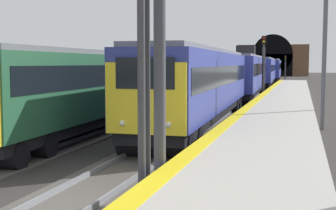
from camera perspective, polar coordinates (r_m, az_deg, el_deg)
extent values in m
plane|color=#302D2B|center=(10.90, -12.62, -12.47)|extent=(320.00, 320.00, 0.00)
cube|color=#ADA89E|center=(9.56, 8.76, -11.82)|extent=(112.00, 3.59, 0.99)
cube|color=yellow|center=(9.74, -0.34, -8.39)|extent=(112.00, 0.50, 0.01)
cube|color=#4C4742|center=(10.89, -12.62, -12.32)|extent=(160.00, 2.65, 0.06)
cube|color=gray|center=(11.21, -15.91, -11.32)|extent=(160.00, 0.07, 0.15)
cube|color=gray|center=(10.54, -9.14, -12.25)|extent=(160.00, 0.07, 0.15)
cube|color=navy|center=(23.98, 4.05, 3.09)|extent=(19.15, 3.36, 2.81)
cube|color=black|center=(23.97, 4.05, 3.77)|extent=(18.39, 3.36, 0.92)
cube|color=slate|center=(23.97, 4.07, 6.69)|extent=(18.56, 2.92, 0.20)
cube|color=black|center=(24.09, 4.02, -0.71)|extent=(18.76, 3.01, 0.52)
cylinder|color=black|center=(15.95, -1.61, -4.95)|extent=(1.02, 2.61, 0.95)
cylinder|color=black|center=(17.66, 0.02, -3.95)|extent=(1.02, 2.61, 0.95)
cylinder|color=black|center=(30.69, 6.31, -0.08)|extent=(1.02, 2.61, 0.95)
cylinder|color=black|center=(32.47, 6.77, 0.20)|extent=(1.02, 2.61, 0.95)
cube|color=yellow|center=(14.70, -2.82, 0.80)|extent=(0.20, 2.70, 2.32)
cube|color=black|center=(14.61, -2.89, 3.95)|extent=(0.10, 1.96, 1.01)
sphere|color=#F2EACC|center=(14.51, 0.04, -2.46)|extent=(0.20, 0.20, 0.20)
sphere|color=#F2EACC|center=(14.97, -5.69, -2.25)|extent=(0.20, 0.20, 0.20)
cube|color=navy|center=(43.51, 9.58, 3.97)|extent=(19.15, 3.36, 2.81)
cube|color=black|center=(43.51, 9.59, 4.45)|extent=(18.39, 3.36, 0.96)
cube|color=slate|center=(43.51, 9.61, 5.96)|extent=(18.56, 2.92, 0.20)
cube|color=black|center=(43.57, 9.55, 1.87)|extent=(18.76, 3.01, 0.52)
cylinder|color=black|center=(35.13, 8.31, 0.56)|extent=(1.02, 2.61, 0.95)
cylinder|color=black|center=(36.91, 8.62, 0.78)|extent=(1.02, 2.61, 0.95)
cylinder|color=black|center=(50.29, 10.22, 1.92)|extent=(1.02, 2.61, 0.95)
cylinder|color=black|center=(52.08, 10.37, 2.03)|extent=(1.02, 2.61, 0.95)
cube|color=navy|center=(63.20, 11.68, 4.30)|extent=(19.15, 3.36, 2.81)
cube|color=black|center=(63.19, 11.68, 4.55)|extent=(18.39, 3.36, 0.79)
cube|color=slate|center=(63.19, 11.71, 5.67)|extent=(18.56, 2.92, 0.20)
cube|color=black|center=(63.24, 11.65, 2.85)|extent=(18.76, 3.01, 0.52)
cylinder|color=black|center=(55.16, 11.21, 2.19)|extent=(1.02, 2.61, 0.95)
cylinder|color=black|center=(56.96, 11.32, 2.28)|extent=(1.02, 2.61, 0.95)
cylinder|color=black|center=(69.56, 11.92, 2.78)|extent=(1.02, 2.61, 0.95)
cylinder|color=black|center=(71.35, 11.99, 2.84)|extent=(1.02, 2.61, 0.95)
cube|color=navy|center=(82.93, 12.78, 4.47)|extent=(19.15, 3.36, 2.81)
cube|color=black|center=(82.93, 12.79, 4.73)|extent=(18.39, 3.36, 0.97)
cube|color=slate|center=(82.93, 12.80, 5.51)|extent=(18.56, 2.92, 0.20)
cube|color=black|center=(82.96, 12.76, 3.37)|extent=(18.76, 3.01, 0.52)
cylinder|color=black|center=(74.79, 12.55, 2.93)|extent=(1.02, 2.61, 0.95)
cylinder|color=black|center=(76.59, 12.60, 2.98)|extent=(1.02, 2.61, 0.95)
cylinder|color=black|center=(89.36, 12.89, 3.27)|extent=(1.02, 2.61, 0.95)
cylinder|color=black|center=(91.16, 12.92, 3.31)|extent=(1.02, 2.61, 0.95)
cube|color=black|center=(43.52, 9.62, 6.68)|extent=(1.35, 1.72, 0.90)
cube|color=#235638|center=(22.94, -8.57, 2.69)|extent=(19.81, 3.21, 2.72)
cube|color=black|center=(22.93, -8.58, 3.83)|extent=(19.02, 3.22, 0.90)
cube|color=slate|center=(22.93, -8.62, 6.34)|extent=(19.21, 2.78, 0.20)
cube|color=black|center=(23.06, -8.51, -1.14)|extent=(19.40, 2.87, 0.50)
cylinder|color=black|center=(16.98, -17.91, -4.67)|extent=(0.95, 2.53, 0.89)
cylinder|color=black|center=(29.60, -3.14, -0.31)|extent=(0.95, 2.53, 0.89)
cylinder|color=black|center=(31.31, -2.13, 0.00)|extent=(0.95, 2.53, 0.89)
cube|color=#235638|center=(42.16, 3.06, 3.86)|extent=(19.81, 3.21, 2.72)
cube|color=black|center=(42.16, 3.06, 4.25)|extent=(19.02, 3.22, 0.84)
cube|color=slate|center=(42.15, 3.07, 5.85)|extent=(19.21, 2.78, 0.20)
cube|color=black|center=(42.23, 3.05, 1.77)|extent=(19.40, 2.87, 0.50)
cylinder|color=black|center=(33.55, -0.09, 0.35)|extent=(0.95, 2.53, 0.89)
cylinder|color=black|center=(35.28, 0.66, 0.59)|extent=(0.95, 2.53, 0.89)
cylinder|color=black|center=(49.27, 4.75, 1.88)|extent=(0.95, 2.53, 0.89)
cylinder|color=black|center=(51.04, 5.11, 2.00)|extent=(0.95, 2.53, 0.89)
cube|color=black|center=(42.16, 3.07, 6.59)|extent=(1.34, 1.67, 0.90)
cylinder|color=#38383D|center=(9.82, -3.28, 0.48)|extent=(0.16, 0.16, 4.96)
cube|color=#38383D|center=(9.95, -3.01, 0.55)|extent=(0.04, 0.28, 4.46)
cylinder|color=#38383D|center=(41.47, 11.74, 3.96)|extent=(0.16, 0.16, 4.92)
cube|color=black|center=(41.51, 11.82, 7.88)|extent=(0.20, 0.38, 0.75)
cube|color=#38383D|center=(41.61, 11.76, 3.96)|extent=(0.04, 0.28, 4.43)
sphere|color=red|center=(41.39, 11.81, 8.13)|extent=(0.20, 0.20, 0.20)
sphere|color=yellow|center=(41.38, 11.80, 7.71)|extent=(0.20, 0.20, 0.20)
cylinder|color=#38383D|center=(96.58, 14.34, 4.23)|extent=(0.16, 0.16, 3.82)
cube|color=black|center=(96.58, 14.37, 5.68)|extent=(0.20, 0.38, 1.05)
cube|color=#38383D|center=(96.72, 14.34, 4.23)|extent=(0.04, 0.28, 3.44)
sphere|color=red|center=(96.45, 14.38, 5.87)|extent=(0.20, 0.20, 0.20)
sphere|color=yellow|center=(96.45, 14.37, 5.69)|extent=(0.20, 0.20, 0.20)
sphere|color=green|center=(96.44, 14.37, 5.51)|extent=(0.20, 0.20, 0.20)
cylinder|color=#3F3F47|center=(10.61, -1.05, 5.23)|extent=(0.28, 0.28, 6.58)
cube|color=brown|center=(121.96, 12.85, 5.42)|extent=(2.52, 17.95, 8.03)
cube|color=black|center=(120.65, 12.80, 4.85)|extent=(0.12, 10.05, 5.62)
cylinder|color=black|center=(120.67, 12.83, 6.19)|extent=(0.12, 10.05, 10.05)
cylinder|color=#595B60|center=(23.86, 18.84, 6.05)|extent=(0.22, 0.22, 7.50)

